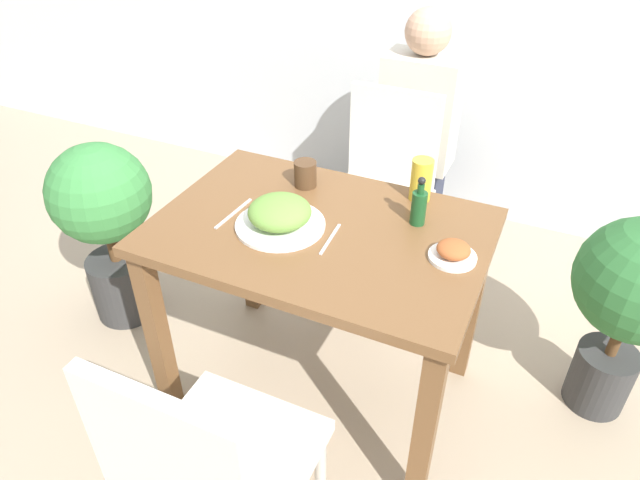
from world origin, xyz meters
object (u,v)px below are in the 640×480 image
Objects in this scene: chair_far at (382,184)px; sauce_bottle at (419,206)px; juice_glass at (421,180)px; potted_plant_left at (106,217)px; side_plate at (453,252)px; potted_plant_right at (635,296)px; drink_cup at (305,174)px; person_figure at (416,138)px; chair_near at (208,468)px; food_plate at (280,215)px.

sauce_bottle is (0.31, -0.59, 0.30)m from chair_far.
juice_glass is 0.15m from sauce_bottle.
sauce_bottle is at bearing 5.38° from potted_plant_left.
juice_glass is at bearing 122.98° from side_plate.
side_plate is 0.70m from potted_plant_right.
drink_cup is 0.08× the size of person_figure.
juice_glass reaches higher than potted_plant_left.
potted_plant_left is (-1.38, 0.02, -0.27)m from side_plate.
person_figure reaches higher than juice_glass.
chair_far reaches higher than potted_plant_right.
drink_cup is 0.63× the size of juice_glass.
drink_cup is 0.11× the size of potted_plant_left.
chair_far reaches higher than potted_plant_left.
chair_near is 5.41× the size of sauce_bottle.
person_figure is at bearing 84.49° from food_plate.
potted_plant_left is at bearing 179.15° from side_plate.
chair_far is at bearing 122.09° from side_plate.
potted_plant_right is (0.93, 1.10, 0.02)m from chair_near.
potted_plant_right is (0.69, 0.22, -0.29)m from sauce_bottle.
sauce_bottle reaches higher than food_plate.
side_plate is at bearing -68.74° from person_figure.
chair_far is 0.74m from sauce_bottle.
sauce_bottle is at bearing -75.88° from juice_glass.
sauce_bottle is 0.78m from potted_plant_right.
potted_plant_left is (-1.23, -0.12, -0.31)m from sauce_bottle.
food_plate is at bearing -95.30° from chair_far.
food_plate is (-0.07, -0.79, 0.28)m from chair_far.
food_plate is (-0.15, 0.68, 0.28)m from chair_near.
drink_cup is (-0.57, 0.20, 0.02)m from side_plate.
chair_far reaches higher than juice_glass.
drink_cup is 0.43m from sauce_bottle.
chair_near is 1.09m from juice_glass.
drink_cup is (-0.11, -0.53, 0.29)m from chair_far.
juice_glass reaches higher than side_plate.
chair_near is at bearing -77.31° from food_plate.
juice_glass is at bearing 104.12° from sauce_bottle.
juice_glass is at bearing 44.89° from food_plate.
juice_glass is 1.27m from potted_plant_left.
chair_near reaches higher than potted_plant_right.
food_plate is 0.35× the size of potted_plant_left.
food_plate is 0.36× the size of potted_plant_right.
potted_plant_right is (0.73, 0.07, -0.30)m from juice_glass.
chair_near is 1.26m from potted_plant_left.
side_plate is 1.41m from potted_plant_left.
juice_glass is 0.12× the size of person_figure.
drink_cup is at bearing 171.18° from sauce_bottle.
drink_cup is (-0.19, 0.95, 0.29)m from chair_near.
potted_plant_left is (-0.81, -0.18, -0.29)m from drink_cup.
chair_near is 0.96m from sauce_bottle.
chair_far is 0.36m from person_figure.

